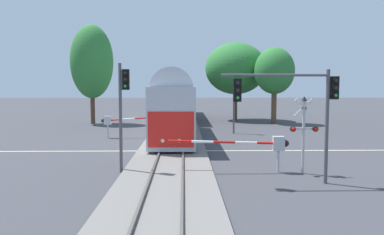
% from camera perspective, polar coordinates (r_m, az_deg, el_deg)
% --- Properties ---
extents(ground_plane, '(220.00, 220.00, 0.00)m').
position_cam_1_polar(ground_plane, '(26.49, -2.84, -4.78)').
color(ground_plane, '#3D3D42').
extents(road_centre_stripe, '(44.00, 0.20, 0.01)m').
position_cam_1_polar(road_centre_stripe, '(26.49, -2.84, -4.78)').
color(road_centre_stripe, beige).
rests_on(road_centre_stripe, ground).
extents(railway_track, '(4.40, 80.00, 0.32)m').
position_cam_1_polar(railway_track, '(26.47, -2.84, -4.58)').
color(railway_track, slate).
rests_on(railway_track, ground).
extents(commuter_train, '(3.04, 40.81, 5.16)m').
position_cam_1_polar(commuter_train, '(42.68, -2.18, 2.56)').
color(commuter_train, '#B2B7C1').
rests_on(commuter_train, railway_track).
extents(crossing_gate_near, '(6.00, 0.40, 1.80)m').
position_cam_1_polar(crossing_gate_near, '(20.19, 10.35, -3.78)').
color(crossing_gate_near, '#B7B7BC').
rests_on(crossing_gate_near, ground).
extents(crossing_signal_mast, '(1.36, 0.44, 3.80)m').
position_cam_1_polar(crossing_signal_mast, '(20.18, 15.68, -1.26)').
color(crossing_signal_mast, '#B2B2B7').
rests_on(crossing_signal_mast, ground).
extents(crossing_gate_far, '(6.20, 0.40, 1.90)m').
position_cam_1_polar(crossing_gate_far, '(33.26, -10.72, -0.43)').
color(crossing_gate_far, '#B7B7BC').
rests_on(crossing_gate_far, ground).
extents(traffic_signal_median, '(0.53, 0.38, 5.41)m').
position_cam_1_polar(traffic_signal_median, '(19.81, -9.83, 2.52)').
color(traffic_signal_median, '#4C4C51').
rests_on(traffic_signal_median, ground).
extents(traffic_signal_far_side, '(0.53, 0.38, 4.96)m').
position_cam_1_polar(traffic_signal_far_side, '(35.86, 6.24, 3.01)').
color(traffic_signal_far_side, '#4C4C51').
rests_on(traffic_signal_far_side, ground).
extents(traffic_signal_near_right, '(5.09, 0.38, 5.02)m').
position_cam_1_polar(traffic_signal_near_right, '(17.89, 14.65, 2.74)').
color(traffic_signal_near_right, '#4C4C51').
rests_on(traffic_signal_near_right, ground).
extents(oak_behind_train, '(4.73, 4.73, 11.03)m').
position_cam_1_polar(oak_behind_train, '(46.18, -14.12, 7.72)').
color(oak_behind_train, '#4C3828').
rests_on(oak_behind_train, ground).
extents(oak_far_right, '(4.48, 4.48, 8.55)m').
position_cam_1_polar(oak_far_right, '(45.83, 11.70, 6.50)').
color(oak_far_right, brown).
rests_on(oak_far_right, ground).
extents(elm_centre_background, '(7.48, 7.48, 9.56)m').
position_cam_1_polar(elm_centre_background, '(49.69, 6.25, 6.98)').
color(elm_centre_background, brown).
rests_on(elm_centre_background, ground).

